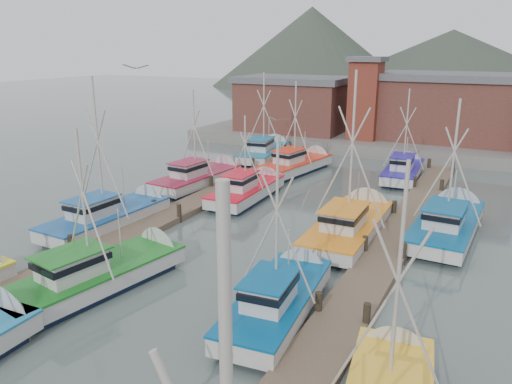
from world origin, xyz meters
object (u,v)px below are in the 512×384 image
at_px(lookout_tower, 365,98).
at_px(boat_8, 249,190).
at_px(boat_4, 105,272).
at_px(boat_12, 299,164).

bearing_deg(lookout_tower, boat_8, -96.53).
bearing_deg(boat_8, lookout_tower, 81.86).
distance_m(lookout_tower, boat_4, 37.16).
bearing_deg(boat_4, boat_12, 100.91).
xyz_separation_m(boat_8, boat_12, (0.04, 9.26, 0.01)).
distance_m(boat_4, boat_8, 15.42).
bearing_deg(boat_12, boat_8, -80.67).
relative_size(boat_4, boat_12, 1.04).
relative_size(boat_8, boat_12, 0.92).
height_order(lookout_tower, boat_8, lookout_tower).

